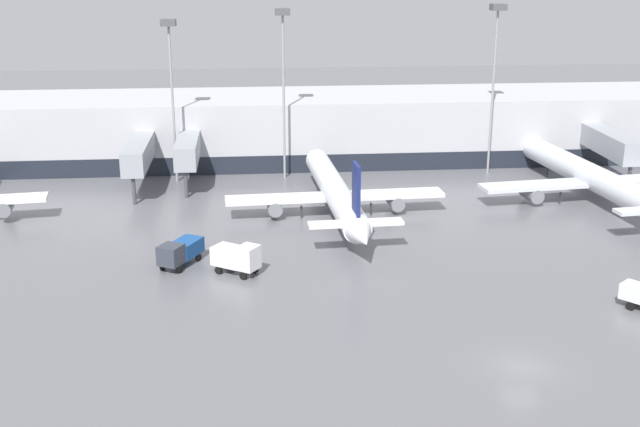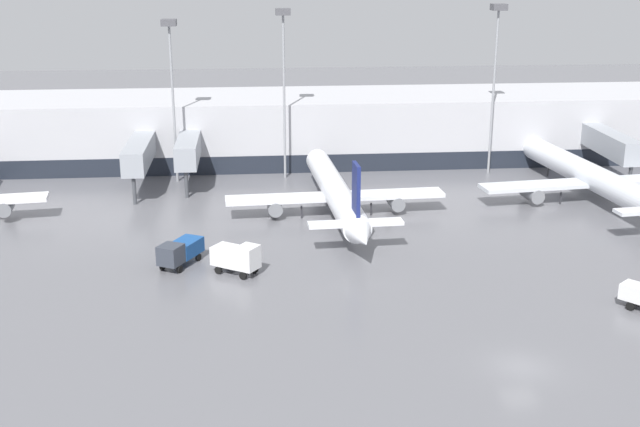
{
  "view_description": "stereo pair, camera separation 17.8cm",
  "coord_description": "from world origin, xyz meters",
  "px_view_note": "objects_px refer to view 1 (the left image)",
  "views": [
    {
      "loc": [
        -18.47,
        -48.31,
        27.11
      ],
      "look_at": [
        -11.71,
        26.79,
        3.0
      ],
      "focal_mm": 45.0,
      "sensor_mm": 36.0,
      "label": 1
    },
    {
      "loc": [
        -18.29,
        -48.33,
        27.11
      ],
      "look_at": [
        -11.71,
        26.79,
        3.0
      ],
      "focal_mm": 45.0,
      "sensor_mm": 36.0,
      "label": 2
    }
  ],
  "objects_px": {
    "parked_jet_2": "(336,192)",
    "apron_light_mast_0": "(170,57)",
    "service_truck_1": "(237,257)",
    "apron_light_mast_1": "(283,49)",
    "traffic_cone_0": "(183,254)",
    "parked_jet_0": "(593,178)",
    "service_truck_2": "(180,251)",
    "apron_light_mast_4": "(496,44)"
  },
  "relations": [
    {
      "from": "parked_jet_2",
      "to": "apron_light_mast_0",
      "type": "height_order",
      "value": "apron_light_mast_0"
    },
    {
      "from": "service_truck_1",
      "to": "apron_light_mast_1",
      "type": "height_order",
      "value": "apron_light_mast_1"
    },
    {
      "from": "service_truck_1",
      "to": "traffic_cone_0",
      "type": "bearing_deg",
      "value": 172.99
    },
    {
      "from": "parked_jet_0",
      "to": "traffic_cone_0",
      "type": "distance_m",
      "value": 48.71
    },
    {
      "from": "service_truck_2",
      "to": "apron_light_mast_0",
      "type": "height_order",
      "value": "apron_light_mast_0"
    },
    {
      "from": "traffic_cone_0",
      "to": "apron_light_mast_1",
      "type": "height_order",
      "value": "apron_light_mast_1"
    },
    {
      "from": "parked_jet_2",
      "to": "apron_light_mast_1",
      "type": "distance_m",
      "value": 21.92
    },
    {
      "from": "apron_light_mast_1",
      "to": "apron_light_mast_4",
      "type": "height_order",
      "value": "apron_light_mast_4"
    },
    {
      "from": "parked_jet_2",
      "to": "parked_jet_0",
      "type": "bearing_deg",
      "value": -87.37
    },
    {
      "from": "parked_jet_0",
      "to": "apron_light_mast_0",
      "type": "bearing_deg",
      "value": 69.07
    },
    {
      "from": "apron_light_mast_0",
      "to": "apron_light_mast_4",
      "type": "height_order",
      "value": "apron_light_mast_4"
    },
    {
      "from": "service_truck_2",
      "to": "apron_light_mast_0",
      "type": "xyz_separation_m",
      "value": [
        -2.67,
        29.68,
        14.23
      ]
    },
    {
      "from": "parked_jet_0",
      "to": "service_truck_1",
      "type": "height_order",
      "value": "parked_jet_0"
    },
    {
      "from": "traffic_cone_0",
      "to": "apron_light_mast_4",
      "type": "distance_m",
      "value": 49.87
    },
    {
      "from": "parked_jet_0",
      "to": "service_truck_2",
      "type": "bearing_deg",
      "value": 103.66
    },
    {
      "from": "service_truck_2",
      "to": "apron_light_mast_0",
      "type": "bearing_deg",
      "value": -147.26
    },
    {
      "from": "service_truck_2",
      "to": "apron_light_mast_0",
      "type": "distance_m",
      "value": 33.02
    },
    {
      "from": "service_truck_1",
      "to": "apron_light_mast_0",
      "type": "bearing_deg",
      "value": 138.53
    },
    {
      "from": "parked_jet_0",
      "to": "service_truck_1",
      "type": "xyz_separation_m",
      "value": [
        -41.22,
        -19.4,
        -1.07
      ]
    },
    {
      "from": "parked_jet_0",
      "to": "apron_light_mast_1",
      "type": "distance_m",
      "value": 40.19
    },
    {
      "from": "traffic_cone_0",
      "to": "apron_light_mast_1",
      "type": "bearing_deg",
      "value": 68.63
    },
    {
      "from": "traffic_cone_0",
      "to": "parked_jet_2",
      "type": "bearing_deg",
      "value": 36.65
    },
    {
      "from": "parked_jet_0",
      "to": "parked_jet_2",
      "type": "distance_m",
      "value": 30.7
    },
    {
      "from": "apron_light_mast_1",
      "to": "apron_light_mast_0",
      "type": "bearing_deg",
      "value": -177.77
    },
    {
      "from": "parked_jet_0",
      "to": "apron_light_mast_0",
      "type": "distance_m",
      "value": 52.36
    },
    {
      "from": "apron_light_mast_1",
      "to": "apron_light_mast_4",
      "type": "xyz_separation_m",
      "value": [
        26.83,
        0.0,
        0.27
      ]
    },
    {
      "from": "apron_light_mast_1",
      "to": "service_truck_1",
      "type": "bearing_deg",
      "value": -100.18
    },
    {
      "from": "parked_jet_2",
      "to": "apron_light_mast_0",
      "type": "bearing_deg",
      "value": 46.52
    },
    {
      "from": "service_truck_2",
      "to": "parked_jet_0",
      "type": "bearing_deg",
      "value": 137.68
    },
    {
      "from": "parked_jet_0",
      "to": "apron_light_mast_1",
      "type": "height_order",
      "value": "apron_light_mast_1"
    },
    {
      "from": "apron_light_mast_0",
      "to": "apron_light_mast_1",
      "type": "xyz_separation_m",
      "value": [
        13.74,
        0.53,
        0.77
      ]
    },
    {
      "from": "parked_jet_2",
      "to": "apron_light_mast_1",
      "type": "bearing_deg",
      "value": 13.34
    },
    {
      "from": "apron_light_mast_1",
      "to": "parked_jet_0",
      "type": "bearing_deg",
      "value": -20.52
    },
    {
      "from": "service_truck_1",
      "to": "apron_light_mast_1",
      "type": "xyz_separation_m",
      "value": [
        5.86,
        32.64,
        14.85
      ]
    },
    {
      "from": "parked_jet_0",
      "to": "apron_light_mast_4",
      "type": "xyz_separation_m",
      "value": [
        -8.53,
        13.24,
        14.05
      ]
    },
    {
      "from": "parked_jet_0",
      "to": "apron_light_mast_1",
      "type": "relative_size",
      "value": 1.84
    },
    {
      "from": "parked_jet_0",
      "to": "apron_light_mast_4",
      "type": "relative_size",
      "value": 1.81
    },
    {
      "from": "service_truck_1",
      "to": "service_truck_2",
      "type": "distance_m",
      "value": 5.75
    },
    {
      "from": "parked_jet_2",
      "to": "service_truck_1",
      "type": "bearing_deg",
      "value": 143.71
    },
    {
      "from": "service_truck_2",
      "to": "apron_light_mast_4",
      "type": "xyz_separation_m",
      "value": [
        37.89,
        30.22,
        15.27
      ]
    },
    {
      "from": "apron_light_mast_4",
      "to": "parked_jet_0",
      "type": "bearing_deg",
      "value": -57.2
    },
    {
      "from": "parked_jet_0",
      "to": "apron_light_mast_4",
      "type": "distance_m",
      "value": 21.11
    }
  ]
}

